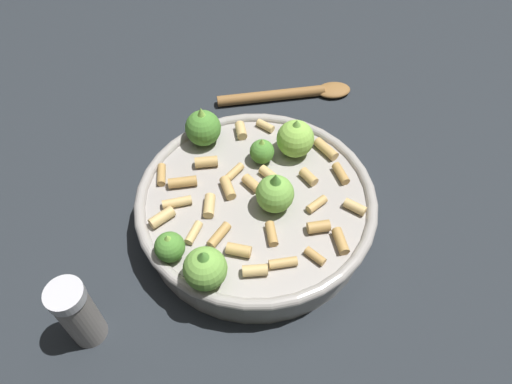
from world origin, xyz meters
name	(u,v)px	position (x,y,z in m)	size (l,w,h in m)	color
ground_plane	(256,221)	(0.00, 0.00, 0.00)	(2.40, 2.40, 0.00)	#23282D
cooking_pan	(255,204)	(0.00, 0.00, 0.03)	(0.28, 0.28, 0.10)	#9E9993
pepper_shaker	(78,314)	(0.21, 0.08, 0.05)	(0.04, 0.04, 0.09)	gray
wooden_spoon	(293,94)	(-0.12, -0.20, 0.01)	(0.21, 0.05, 0.02)	olive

